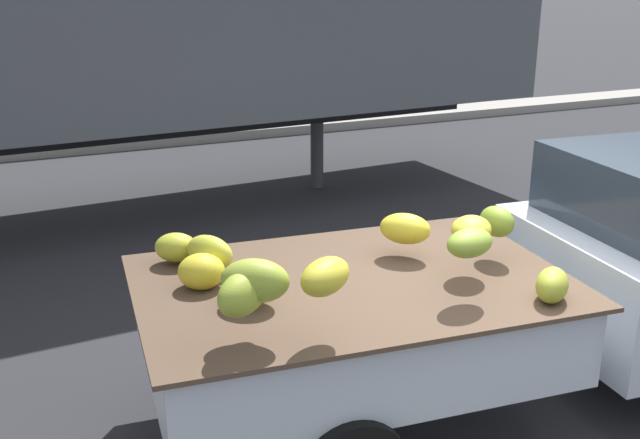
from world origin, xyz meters
name	(u,v)px	position (x,y,z in m)	size (l,w,h in m)	color
ground	(495,420)	(0.00, 0.00, 0.00)	(220.00, 220.00, 0.00)	#28282B
curb_strip	(173,137)	(0.00, 9.41, 0.08)	(80.00, 0.80, 0.16)	gray
pickup_truck	(594,273)	(0.88, 0.15, 0.88)	(4.88, 2.16, 1.70)	silver
semi_trailer	(46,5)	(-2.19, 5.54, 2.54)	(12.13, 3.26, 3.95)	#4C5156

